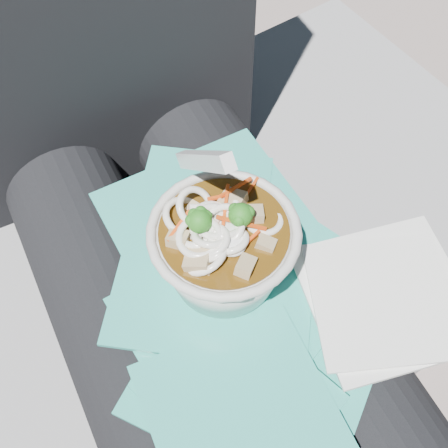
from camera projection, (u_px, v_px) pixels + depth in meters
name	position (u px, v px, depth m)	size (l,w,h in m)	color
ground	(215.00, 447.00, 1.10)	(20.00, 20.00, 0.00)	slate
stone_ledge	(172.00, 321.00, 0.98)	(1.00, 0.50, 0.47)	gray
lap	(209.00, 317.00, 0.65)	(0.30, 0.48, 0.14)	black
person_body	(172.00, 238.00, 0.68)	(0.34, 0.94, 1.00)	black
plastic_bag	(236.00, 299.00, 0.58)	(0.29, 0.40, 0.02)	teal
napkins	(385.00, 298.00, 0.57)	(0.17, 0.17, 0.01)	white
udon_bowl	(223.00, 246.00, 0.55)	(0.15, 0.16, 0.18)	silver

